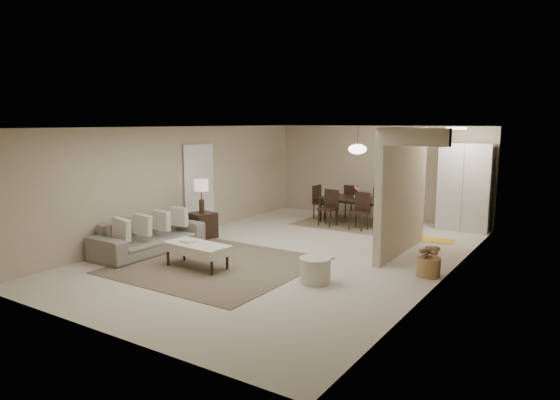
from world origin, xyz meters
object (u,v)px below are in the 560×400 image
Objects in this scene: wicker_basket at (429,267)px; ottoman_bench at (197,248)px; sofa at (149,236)px; round_pouf at (315,270)px; side_table at (202,225)px; dining_table at (356,211)px; pantry_cabinet at (465,187)px.

ottoman_bench is at bearing -154.07° from wicker_basket.
round_pouf is (3.74, 0.13, -0.14)m from sofa.
ottoman_bench is (1.56, -0.30, 0.02)m from sofa.
side_table is 0.31× the size of dining_table.
pantry_cabinet is 3.98× the size of round_pouf.
round_pouf is at bearing -137.53° from wicker_basket.
ottoman_bench is at bearing -50.37° from side_table.
wicker_basket is (5.20, 1.47, -0.18)m from sofa.
sofa is 1.25× the size of dining_table.
side_table is 5.15m from wicker_basket.
ottoman_bench is 5.24m from dining_table.
dining_table is at bearing 130.32° from wicker_basket.
round_pouf is at bearing -87.49° from sofa.
round_pouf is at bearing 15.99° from ottoman_bench.
pantry_cabinet is at bearing 66.07° from ottoman_bench.
side_table is 4.05m from dining_table.
sofa is at bearing -177.97° from round_pouf.
sofa reaches higher than ottoman_bench.
side_table is 1.09× the size of round_pouf.
wicker_basket is at bearing -73.75° from sofa.
pantry_cabinet is at bearing 19.97° from dining_table.
dining_table is at bearing 86.70° from ottoman_bench.
dining_table is at bearing -163.79° from pantry_cabinet.
side_table is at bearing -1.40° from sofa.
side_table is at bearing 134.39° from ottoman_bench.
dining_table is (2.25, 3.37, 0.04)m from side_table.
ottoman_bench is 4.05m from wicker_basket.
pantry_cabinet is 7.42m from sofa.
sofa reaches higher than dining_table.
ottoman_bench is 2.25× the size of side_table.
sofa is at bearing -164.22° from wicker_basket.
pantry_cabinet reaches higher than round_pouf.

